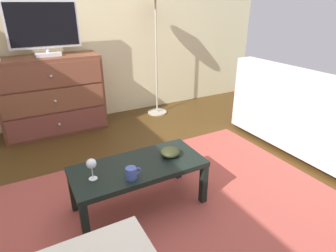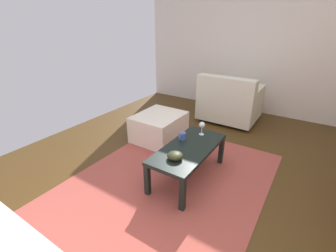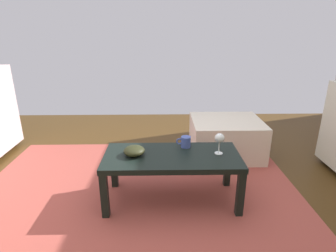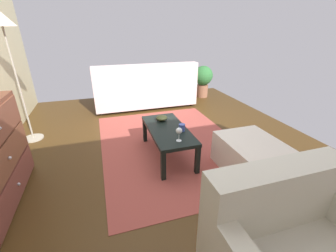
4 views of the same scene
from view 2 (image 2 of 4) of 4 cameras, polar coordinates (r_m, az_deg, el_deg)
ground_plane at (r=2.65m, az=5.42°, el=-13.76°), size 5.76×4.61×0.05m
wall_plain_left at (r=4.61m, az=22.77°, el=19.39°), size 0.12×4.61×2.69m
area_rug at (r=2.58m, az=-0.77°, el=-14.12°), size 2.60×1.90×0.01m
coffee_table at (r=2.53m, az=5.00°, el=-6.08°), size 1.00×0.46×0.38m
wine_glass at (r=2.73m, az=8.25°, el=0.17°), size 0.07×0.07×0.16m
mug at (r=2.62m, az=3.49°, el=-2.47°), size 0.11×0.08×0.08m
bowl_decorative at (r=2.28m, az=1.75°, el=-7.20°), size 0.15×0.15×0.07m
armchair at (r=4.13m, az=14.60°, el=5.57°), size 0.80×0.93×0.80m
ottoman at (r=3.40m, az=-2.17°, el=-0.24°), size 0.70×0.60×0.38m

